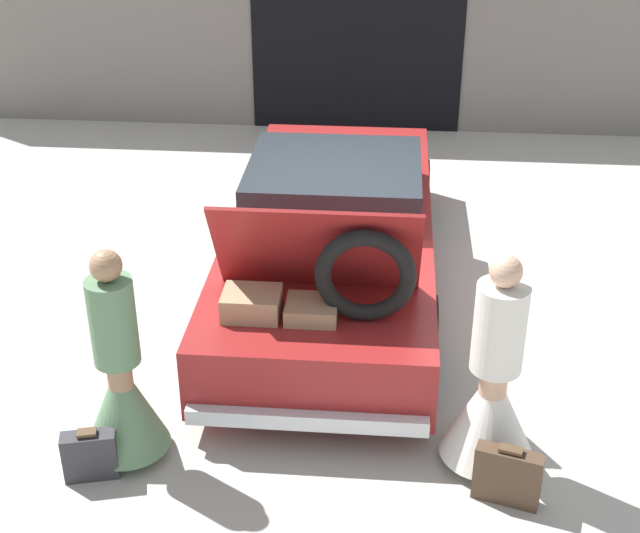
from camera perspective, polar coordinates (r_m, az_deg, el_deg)
ground_plane at (r=8.42m, az=0.75°, el=-1.24°), size 40.00×40.00×0.00m
garage_wall_back at (r=12.12m, az=2.42°, el=15.14°), size 12.00×0.14×2.80m
car at (r=8.16m, az=0.78°, el=2.05°), size 1.83×4.80×1.61m
person_left at (r=6.25m, az=-12.60°, el=-7.48°), size 0.59×0.59×1.61m
person_right at (r=6.14m, az=10.96°, el=-8.01°), size 0.65×0.65×1.62m
suitcase_beside_left_person at (r=6.35m, az=-14.50°, el=-11.62°), size 0.39×0.22×0.38m
suitcase_beside_right_person at (r=6.08m, az=11.91°, el=-12.98°), size 0.45×0.24×0.44m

